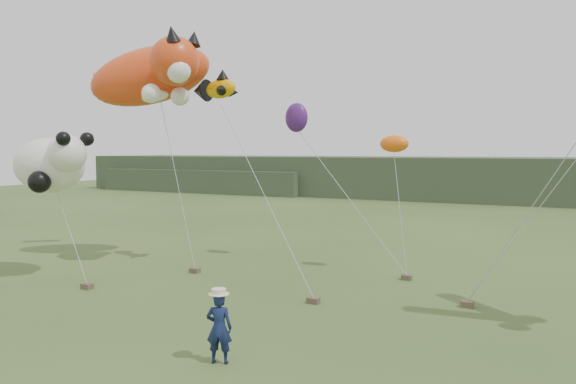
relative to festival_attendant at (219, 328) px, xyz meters
The scene contains 8 objects.
ground 1.57m from the festival_attendant, 97.11° to the left, with size 120.00×120.00×0.00m, color #385123.
headland 46.16m from the festival_attendant, 94.07° to the left, with size 90.00×13.00×4.00m.
festival_attendant is the anchor object (origin of this frame).
sandbag_anchors 6.83m from the festival_attendant, 103.85° to the left, with size 12.28×6.53×0.18m.
cat_kite 13.99m from the festival_attendant, 136.24° to the left, with size 6.86×4.80×3.51m.
fish_kite 12.54m from the festival_attendant, 124.89° to the left, with size 2.36×1.58×1.22m.
panda_kite 11.64m from the festival_attendant, 157.15° to the left, with size 3.55×2.30×2.21m.
misc_kites 12.21m from the festival_attendant, 100.35° to the left, with size 5.41×1.11×2.06m.
Camera 1 is at (7.02, -11.47, 4.73)m, focal length 35.00 mm.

